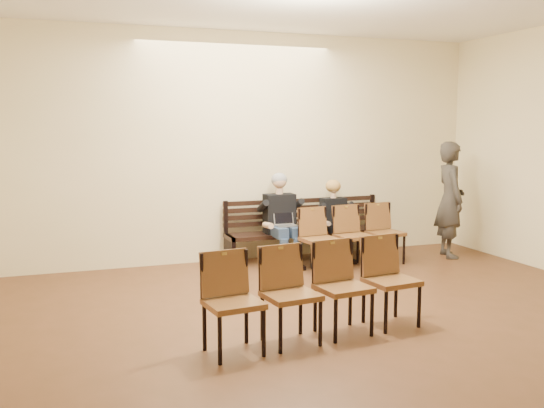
{
  "coord_description": "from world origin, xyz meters",
  "views": [
    {
      "loc": [
        -2.63,
        -3.96,
        2.08
      ],
      "look_at": [
        0.24,
        4.05,
        0.98
      ],
      "focal_mm": 40.0,
      "sensor_mm": 36.0,
      "label": 1
    }
  ],
  "objects_px": {
    "water_bottle": "(350,225)",
    "chair_row_back": "(318,292)",
    "bench": "(307,245)",
    "laptop": "(287,228)",
    "seated_man": "(282,219)",
    "bag": "(326,258)",
    "passerby": "(450,191)",
    "seated_woman": "(336,224)",
    "chair_row_front": "(353,236)"
  },
  "relations": [
    {
      "from": "seated_woman",
      "to": "chair_row_front",
      "type": "distance_m",
      "value": 0.61
    },
    {
      "from": "seated_man",
      "to": "seated_woman",
      "type": "relative_size",
      "value": 1.23
    },
    {
      "from": "laptop",
      "to": "passerby",
      "type": "relative_size",
      "value": 0.15
    },
    {
      "from": "chair_row_front",
      "to": "water_bottle",
      "type": "bearing_deg",
      "value": 63.75
    },
    {
      "from": "seated_man",
      "to": "chair_row_front",
      "type": "xyz_separation_m",
      "value": [
        0.91,
        -0.61,
        -0.22
      ]
    },
    {
      "from": "seated_man",
      "to": "seated_woman",
      "type": "height_order",
      "value": "seated_man"
    },
    {
      "from": "laptop",
      "to": "chair_row_back",
      "type": "xyz_separation_m",
      "value": [
        -0.84,
        -3.04,
        -0.09
      ]
    },
    {
      "from": "bench",
      "to": "water_bottle",
      "type": "bearing_deg",
      "value": -33.11
    },
    {
      "from": "water_bottle",
      "to": "passerby",
      "type": "xyz_separation_m",
      "value": [
        1.64,
        -0.23,
        0.49
      ]
    },
    {
      "from": "bag",
      "to": "chair_row_back",
      "type": "xyz_separation_m",
      "value": [
        -1.3,
        -2.62,
        0.31
      ]
    },
    {
      "from": "laptop",
      "to": "water_bottle",
      "type": "bearing_deg",
      "value": 8.58
    },
    {
      "from": "bench",
      "to": "laptop",
      "type": "distance_m",
      "value": 0.64
    },
    {
      "from": "water_bottle",
      "to": "chair_row_back",
      "type": "relative_size",
      "value": 0.1
    },
    {
      "from": "passerby",
      "to": "chair_row_front",
      "type": "bearing_deg",
      "value": 109.72
    },
    {
      "from": "seated_woman",
      "to": "chair_row_back",
      "type": "relative_size",
      "value": 0.49
    },
    {
      "from": "seated_woman",
      "to": "bag",
      "type": "distance_m",
      "value": 0.84
    },
    {
      "from": "seated_man",
      "to": "chair_row_back",
      "type": "relative_size",
      "value": 0.6
    },
    {
      "from": "seated_woman",
      "to": "water_bottle",
      "type": "height_order",
      "value": "seated_woman"
    },
    {
      "from": "bag",
      "to": "passerby",
      "type": "bearing_deg",
      "value": 3.16
    },
    {
      "from": "seated_man",
      "to": "laptop",
      "type": "relative_size",
      "value": 4.38
    },
    {
      "from": "passerby",
      "to": "seated_woman",
      "type": "bearing_deg",
      "value": 90.46
    },
    {
      "from": "water_bottle",
      "to": "laptop",
      "type": "bearing_deg",
      "value": 176.09
    },
    {
      "from": "seated_man",
      "to": "bench",
      "type": "bearing_deg",
      "value": 14.27
    },
    {
      "from": "laptop",
      "to": "bag",
      "type": "relative_size",
      "value": 0.73
    },
    {
      "from": "chair_row_front",
      "to": "seated_man",
      "type": "bearing_deg",
      "value": 139.83
    },
    {
      "from": "laptop",
      "to": "chair_row_back",
      "type": "bearing_deg",
      "value": -93.03
    },
    {
      "from": "laptop",
      "to": "water_bottle",
      "type": "relative_size",
      "value": 1.35
    },
    {
      "from": "seated_woman",
      "to": "passerby",
      "type": "bearing_deg",
      "value": -15.2
    },
    {
      "from": "passerby",
      "to": "water_bottle",
      "type": "bearing_deg",
      "value": 97.61
    },
    {
      "from": "bench",
      "to": "laptop",
      "type": "xyz_separation_m",
      "value": [
        -0.46,
        -0.3,
        0.34
      ]
    },
    {
      "from": "laptop",
      "to": "chair_row_back",
      "type": "relative_size",
      "value": 0.14
    },
    {
      "from": "seated_man",
      "to": "bag",
      "type": "xyz_separation_m",
      "value": [
        0.47,
        -0.6,
        -0.52
      ]
    },
    {
      "from": "water_bottle",
      "to": "bag",
      "type": "distance_m",
      "value": 0.78
    },
    {
      "from": "laptop",
      "to": "passerby",
      "type": "distance_m",
      "value": 2.72
    },
    {
      "from": "chair_row_back",
      "to": "seated_man",
      "type": "bearing_deg",
      "value": 68.6
    },
    {
      "from": "bench",
      "to": "laptop",
      "type": "bearing_deg",
      "value": -146.93
    },
    {
      "from": "passerby",
      "to": "chair_row_front",
      "type": "distance_m",
      "value": 1.87
    },
    {
      "from": "bench",
      "to": "seated_man",
      "type": "relative_size",
      "value": 1.91
    },
    {
      "from": "seated_woman",
      "to": "chair_row_back",
      "type": "xyz_separation_m",
      "value": [
        -1.74,
        -3.22,
        -0.09
      ]
    },
    {
      "from": "water_bottle",
      "to": "passerby",
      "type": "bearing_deg",
      "value": -8.05
    },
    {
      "from": "chair_row_back",
      "to": "bag",
      "type": "bearing_deg",
      "value": 56.63
    },
    {
      "from": "bench",
      "to": "bag",
      "type": "relative_size",
      "value": 6.09
    },
    {
      "from": "bench",
      "to": "chair_row_front",
      "type": "distance_m",
      "value": 0.88
    },
    {
      "from": "bench",
      "to": "chair_row_front",
      "type": "bearing_deg",
      "value": -58.94
    },
    {
      "from": "seated_woman",
      "to": "water_bottle",
      "type": "xyz_separation_m",
      "value": [
        0.13,
        -0.25,
        0.01
      ]
    },
    {
      "from": "bench",
      "to": "passerby",
      "type": "distance_m",
      "value": 2.43
    },
    {
      "from": "bench",
      "to": "seated_man",
      "type": "xyz_separation_m",
      "value": [
        -0.47,
        -0.12,
        0.46
      ]
    },
    {
      "from": "seated_woman",
      "to": "chair_row_front",
      "type": "xyz_separation_m",
      "value": [
        0.0,
        -0.61,
        -0.1
      ]
    },
    {
      "from": "laptop",
      "to": "bag",
      "type": "bearing_deg",
      "value": -30.29
    },
    {
      "from": "bag",
      "to": "chair_row_front",
      "type": "xyz_separation_m",
      "value": [
        0.44,
        -0.0,
        0.3
      ]
    }
  ]
}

